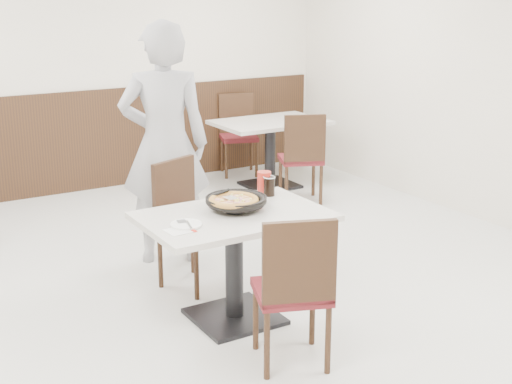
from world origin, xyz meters
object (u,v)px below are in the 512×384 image
chair_far (194,226)px  side_plate (186,225)px  main_table (234,267)px  bg_chair_right_far (239,135)px  bg_chair_right_near (301,157)px  diner_person (165,144)px  chair_near (291,288)px  bg_table_right (270,154)px  pizza (234,203)px  red_cup (264,183)px  cola_glass (269,187)px  pizza_pan (236,204)px

chair_far → side_plate: 0.86m
main_table → bg_chair_right_far: (1.95, 3.36, 0.10)m
bg_chair_right_near → diner_person: bearing=-133.5°
chair_near → chair_far: (0.01, 1.31, 0.00)m
diner_person → side_plate: bearing=94.7°
chair_far → bg_chair_right_far: (1.93, 2.72, 0.00)m
bg_table_right → pizza: bearing=-126.2°
diner_person → main_table: bearing=110.2°
main_table → diner_person: 1.39m
side_plate → chair_far: bearing=61.1°
bg_table_right → chair_near: bearing=-120.2°
side_plate → red_cup: 0.88m
red_cup → bg_chair_right_near: size_ratio=0.17×
chair_near → bg_table_right: bearing=80.5°
main_table → bg_table_right: bearing=53.9°
bg_chair_right_near → bg_chair_right_far: bearing=113.1°
side_plate → bg_chair_right_far: size_ratio=0.21×
pizza → cola_glass: (0.40, 0.20, 0.00)m
red_cup → pizza: bearing=-146.4°
main_table → pizza: pizza is taller
side_plate → cola_glass: bearing=20.8°
bg_chair_right_far → chair_near: bearing=84.7°
side_plate → diner_person: 1.41m
bg_chair_right_far → cola_glass: bearing=84.3°
diner_person → red_cup: bearing=133.6°
pizza → bg_table_right: 3.35m
chair_far → red_cup: bearing=117.5°
chair_far → bg_table_right: bearing=-155.4°
pizza → bg_chair_right_far: bg_chair_right_far is taller
pizza_pan → bg_table_right: bearing=54.0°
diner_person → bg_chair_right_far: size_ratio=2.04×
main_table → red_cup: bearing=35.9°
pizza → chair_far: bearing=90.3°
main_table → bg_table_right: (1.98, 2.72, 0.00)m
side_plate → bg_chair_right_far: (2.32, 3.43, -0.28)m
pizza → diner_person: (0.05, 1.21, 0.16)m
pizza_pan → side_plate: pizza_pan is taller
chair_near → pizza: size_ratio=3.10×
bg_table_right → cola_glass: bearing=-122.2°
cola_glass → bg_table_right: 2.96m
pizza → bg_chair_right_far: size_ratio=0.32×
side_plate → cola_glass: (0.79, 0.30, 0.06)m
bg_table_right → bg_chair_right_near: 0.66m
pizza_pan → bg_table_right: size_ratio=0.31×
side_plate → bg_chair_right_near: (2.32, 2.13, -0.28)m
red_cup → diner_person: 1.02m
chair_far → pizza_pan: 0.66m
main_table → chair_far: size_ratio=1.26×
pizza_pan → bg_chair_right_near: (1.89, 2.00, -0.32)m
cola_glass → bg_chair_right_near: size_ratio=0.14×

